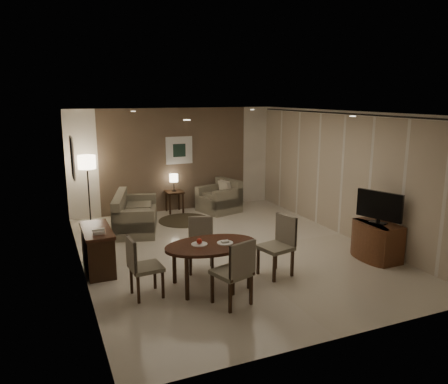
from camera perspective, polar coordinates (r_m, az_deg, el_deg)
name	(u,v)px	position (r m, az deg, el deg)	size (l,w,h in m)	color
room_shell	(220,180)	(8.74, -0.51, 1.54)	(5.50, 7.00, 2.70)	beige
taupe_accent	(175,160)	(11.61, -6.36, 4.20)	(3.96, 0.03, 2.70)	brown
curtain_wall	(342,176)	(9.75, 15.15, 2.07)	(0.08, 6.70, 2.58)	beige
curtain_rod	(346,114)	(9.61, 15.60, 9.84)	(0.03, 0.03, 6.80)	black
art_back_frame	(179,150)	(11.58, -5.88, 5.44)	(0.72, 0.03, 0.72)	silver
art_back_canvas	(179,150)	(11.57, -5.86, 5.43)	(0.34, 0.01, 0.34)	#182C22
art_left_frame	(72,158)	(8.82, -19.21, 4.24)	(0.03, 0.60, 0.80)	silver
art_left_canvas	(73,158)	(8.82, -19.11, 4.25)	(0.01, 0.46, 0.64)	gray
downlight_nl	(187,120)	(6.04, -4.89, 9.35)	(0.10, 0.10, 0.01)	white
downlight_nr	(353,116)	(7.40, 16.47, 9.47)	(0.10, 0.10, 0.01)	white
downlight_fl	(133,111)	(9.52, -11.79, 10.28)	(0.10, 0.10, 0.01)	white
downlight_fr	(252,110)	(10.44, 3.71, 10.69)	(0.10, 0.10, 0.01)	white
console_desk	(98,249)	(8.02, -16.17, -7.22)	(0.48, 1.20, 0.75)	#421F15
telephone	(98,231)	(7.60, -16.08, -4.92)	(0.20, 0.14, 0.09)	white
tv_cabinet	(377,241)	(8.70, 19.40, -6.05)	(0.48, 0.90, 0.70)	brown
flat_tv	(379,206)	(8.50, 19.62, -1.78)	(0.06, 0.88, 0.60)	black
dining_table	(211,265)	(7.10, -1.68, -9.51)	(1.50, 0.94, 0.70)	#421F15
chair_near	(232,272)	(6.46, 1.00, -10.35)	(0.49, 0.49, 1.01)	#77715B
chair_far	(201,246)	(7.64, -3.02, -7.00)	(0.45, 0.45, 0.93)	#77715B
chair_left	(146,267)	(6.82, -10.12, -9.57)	(0.46, 0.46, 0.95)	#77715B
chair_right	(275,247)	(7.48, 6.73, -7.10)	(0.50, 0.50, 1.02)	#77715B
plate_a	(199,244)	(6.95, -3.24, -6.83)	(0.26, 0.26, 0.02)	white
plate_b	(225,243)	(7.00, 0.14, -6.66)	(0.26, 0.26, 0.02)	white
fruit_apple	(199,241)	(6.94, -3.25, -6.41)	(0.09, 0.09, 0.09)	#B12214
napkin	(225,242)	(7.00, 0.14, -6.49)	(0.12, 0.08, 0.03)	white
round_rug	(185,220)	(10.81, -5.12, -3.69)	(1.29, 1.29, 0.01)	#423825
sofa	(136,212)	(10.15, -11.45, -2.56)	(0.88, 1.77, 0.83)	#77715B
armchair	(219,196)	(11.50, -0.70, -0.54)	(0.93, 0.88, 0.83)	#77715B
side_table	(175,202)	(11.54, -6.48, -1.26)	(0.44, 0.44, 0.56)	#322010
table_lamp	(174,182)	(11.44, -6.57, 1.35)	(0.22, 0.22, 0.50)	#FFEAC1
floor_lamp	(89,189)	(10.91, -17.27, 0.33)	(0.41, 0.41, 1.63)	#FFE5B7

